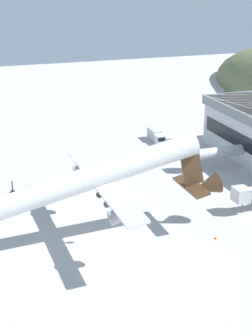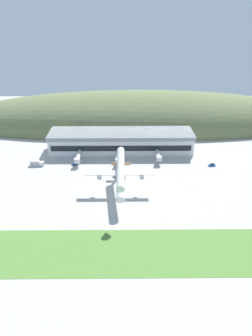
{
  "view_description": "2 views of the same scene",
  "coord_description": "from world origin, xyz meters",
  "px_view_note": "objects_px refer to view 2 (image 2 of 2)",
  "views": [
    {
      "loc": [
        80.36,
        -29.73,
        47.35
      ],
      "look_at": [
        -5.88,
        0.5,
        13.87
      ],
      "focal_mm": 60.0,
      "sensor_mm": 36.0,
      "label": 1
    },
    {
      "loc": [
        -5.96,
        -154.35,
        90.44
      ],
      "look_at": [
        -4.6,
        -1.14,
        12.9
      ],
      "focal_mm": 35.0,
      "sensor_mm": 36.0,
      "label": 2
    }
  ],
  "objects_px": {
    "terminal_building": "(121,140)",
    "jetway_0": "(78,157)",
    "jetway_2": "(158,156)",
    "traffic_cone_0": "(132,174)",
    "jetway_1": "(118,157)",
    "service_car_0": "(75,164)",
    "cargo_airplane": "(121,172)",
    "service_car_1": "(212,165)",
    "fuel_truck": "(37,163)"
  },
  "relations": [
    {
      "from": "terminal_building",
      "to": "jetway_0",
      "type": "bearing_deg",
      "value": -144.09
    },
    {
      "from": "jetway_2",
      "to": "jetway_0",
      "type": "bearing_deg",
      "value": -178.53
    },
    {
      "from": "jetway_0",
      "to": "traffic_cone_0",
      "type": "bearing_deg",
      "value": -25.52
    },
    {
      "from": "jetway_1",
      "to": "service_car_0",
      "type": "bearing_deg",
      "value": -173.92
    },
    {
      "from": "cargo_airplane",
      "to": "service_car_1",
      "type": "distance_m",
      "value": 65.28
    },
    {
      "from": "cargo_airplane",
      "to": "service_car_0",
      "type": "relative_size",
      "value": 11.06
    },
    {
      "from": "terminal_building",
      "to": "service_car_1",
      "type": "distance_m",
      "value": 61.98
    },
    {
      "from": "jetway_0",
      "to": "service_car_1",
      "type": "height_order",
      "value": "jetway_0"
    },
    {
      "from": "jetway_2",
      "to": "service_car_1",
      "type": "height_order",
      "value": "jetway_2"
    },
    {
      "from": "terminal_building",
      "to": "jetway_2",
      "type": "height_order",
      "value": "terminal_building"
    },
    {
      "from": "jetway_1",
      "to": "cargo_airplane",
      "type": "relative_size",
      "value": 0.33
    },
    {
      "from": "jetway_1",
      "to": "fuel_truck",
      "type": "relative_size",
      "value": 1.9
    },
    {
      "from": "jetway_1",
      "to": "jetway_0",
      "type": "bearing_deg",
      "value": 179.17
    },
    {
      "from": "cargo_airplane",
      "to": "traffic_cone_0",
      "type": "xyz_separation_m",
      "value": [
        6.75,
        20.22,
        -11.71
      ]
    },
    {
      "from": "service_car_0",
      "to": "fuel_truck",
      "type": "height_order",
      "value": "fuel_truck"
    },
    {
      "from": "jetway_1",
      "to": "jetway_2",
      "type": "distance_m",
      "value": 25.47
    },
    {
      "from": "terminal_building",
      "to": "cargo_airplane",
      "type": "bearing_deg",
      "value": -90.02
    },
    {
      "from": "jetway_0",
      "to": "jetway_2",
      "type": "height_order",
      "value": "same"
    },
    {
      "from": "traffic_cone_0",
      "to": "cargo_airplane",
      "type": "bearing_deg",
      "value": -108.47
    },
    {
      "from": "terminal_building",
      "to": "jetway_2",
      "type": "bearing_deg",
      "value": -37.65
    },
    {
      "from": "jetway_0",
      "to": "traffic_cone_0",
      "type": "xyz_separation_m",
      "value": [
        33.7,
        -16.09,
        -3.71
      ]
    },
    {
      "from": "terminal_building",
      "to": "fuel_truck",
      "type": "height_order",
      "value": "terminal_building"
    },
    {
      "from": "jetway_0",
      "to": "service_car_0",
      "type": "height_order",
      "value": "jetway_0"
    },
    {
      "from": "jetway_1",
      "to": "fuel_truck",
      "type": "height_order",
      "value": "jetway_1"
    },
    {
      "from": "jetway_1",
      "to": "jetway_2",
      "type": "xyz_separation_m",
      "value": [
        25.41,
        1.66,
        -0.0
      ]
    },
    {
      "from": "jetway_2",
      "to": "traffic_cone_0",
      "type": "height_order",
      "value": "jetway_2"
    },
    {
      "from": "jetway_1",
      "to": "cargo_airplane",
      "type": "height_order",
      "value": "cargo_airplane"
    },
    {
      "from": "jetway_0",
      "to": "jetway_1",
      "type": "bearing_deg",
      "value": -0.83
    },
    {
      "from": "jetway_0",
      "to": "traffic_cone_0",
      "type": "height_order",
      "value": "jetway_0"
    },
    {
      "from": "terminal_building",
      "to": "jetway_2",
      "type": "distance_m",
      "value": 30.05
    },
    {
      "from": "jetway_0",
      "to": "fuel_truck",
      "type": "relative_size",
      "value": 1.82
    },
    {
      "from": "jetway_1",
      "to": "traffic_cone_0",
      "type": "height_order",
      "value": "jetway_1"
    },
    {
      "from": "terminal_building",
      "to": "service_car_0",
      "type": "height_order",
      "value": "terminal_building"
    },
    {
      "from": "traffic_cone_0",
      "to": "jetway_1",
      "type": "bearing_deg",
      "value": 118.47
    },
    {
      "from": "service_car_1",
      "to": "traffic_cone_0",
      "type": "relative_size",
      "value": 7.85
    },
    {
      "from": "jetway_0",
      "to": "service_car_1",
      "type": "distance_m",
      "value": 83.54
    },
    {
      "from": "fuel_truck",
      "to": "traffic_cone_0",
      "type": "xyz_separation_m",
      "value": [
        58.88,
        -12.25,
        -1.26
      ]
    },
    {
      "from": "jetway_2",
      "to": "service_car_1",
      "type": "xyz_separation_m",
      "value": [
        32.71,
        -6.68,
        -3.35
      ]
    },
    {
      "from": "terminal_building",
      "to": "service_car_1",
      "type": "xyz_separation_m",
      "value": [
        56.33,
        -24.9,
        -6.91
      ]
    },
    {
      "from": "jetway_2",
      "to": "traffic_cone_0",
      "type": "distance_m",
      "value": 24.52
    },
    {
      "from": "jetway_1",
      "to": "service_car_1",
      "type": "height_order",
      "value": "jetway_1"
    },
    {
      "from": "terminal_building",
      "to": "fuel_truck",
      "type": "bearing_deg",
      "value": -155.86
    },
    {
      "from": "terminal_building",
      "to": "cargo_airplane",
      "type": "relative_size",
      "value": 1.94
    },
    {
      "from": "service_car_0",
      "to": "traffic_cone_0",
      "type": "height_order",
      "value": "service_car_0"
    },
    {
      "from": "jetway_1",
      "to": "service_car_0",
      "type": "xyz_separation_m",
      "value": [
        -26.79,
        -2.85,
        -3.41
      ]
    },
    {
      "from": "jetway_0",
      "to": "service_car_0",
      "type": "relative_size",
      "value": 3.47
    },
    {
      "from": "cargo_airplane",
      "to": "service_car_0",
      "type": "height_order",
      "value": "cargo_airplane"
    },
    {
      "from": "service_car_1",
      "to": "fuel_truck",
      "type": "distance_m",
      "value": 108.48
    },
    {
      "from": "jetway_1",
      "to": "cargo_airplane",
      "type": "distance_m",
      "value": 36.87
    },
    {
      "from": "terminal_building",
      "to": "service_car_0",
      "type": "xyz_separation_m",
      "value": [
        -28.58,
        -22.74,
        -6.97
      ]
    }
  ]
}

